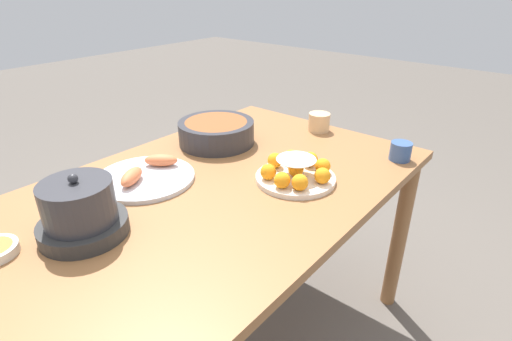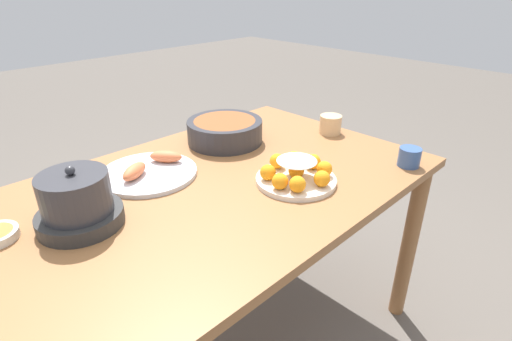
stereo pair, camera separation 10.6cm
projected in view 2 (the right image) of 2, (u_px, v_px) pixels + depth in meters
dining_table at (218, 207)px, 1.29m from camera, size 1.37×0.88×0.72m
cake_plate at (296, 174)px, 1.23m from camera, size 0.25×0.25×0.08m
serving_bowl at (225, 130)px, 1.52m from camera, size 0.29×0.29×0.09m
seafood_platter at (149, 171)px, 1.28m from camera, size 0.31×0.31×0.06m
cup_near at (409, 157)px, 1.34m from camera, size 0.07×0.07×0.06m
cup_far at (330, 124)px, 1.61m from camera, size 0.09×0.09×0.07m
warming_pot at (77, 203)px, 1.01m from camera, size 0.22×0.22×0.17m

